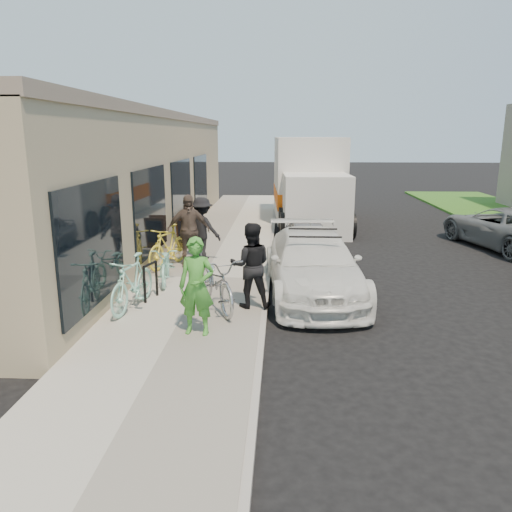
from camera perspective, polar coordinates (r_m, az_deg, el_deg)
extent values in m
plane|color=black|center=(9.21, 3.58, -8.65)|extent=(120.00, 120.00, 0.00)
cube|color=#A39F93|center=(12.17, -6.01, -2.75)|extent=(3.00, 34.00, 0.15)
cube|color=gray|center=(12.03, 1.31, -2.92)|extent=(0.12, 34.00, 0.13)
cube|color=tan|center=(17.37, -14.34, 8.28)|extent=(3.50, 20.00, 4.00)
cube|color=gray|center=(17.32, -14.76, 15.21)|extent=(3.60, 20.00, 0.25)
cube|color=black|center=(9.36, -18.10, 1.29)|extent=(0.06, 3.00, 2.20)
cube|color=black|center=(13.11, -11.93, 5.04)|extent=(0.06, 3.00, 2.20)
cube|color=black|center=(16.97, -8.50, 7.08)|extent=(0.06, 3.00, 2.20)
cube|color=black|center=(20.89, -6.34, 8.35)|extent=(0.06, 3.00, 2.20)
cylinder|color=black|center=(10.40, -12.62, -3.26)|extent=(0.05, 0.05, 0.75)
cylinder|color=black|center=(10.82, -11.30, -2.54)|extent=(0.05, 0.05, 0.75)
cylinder|color=black|center=(10.51, -12.05, -0.92)|extent=(0.18, 0.50, 0.05)
cube|color=black|center=(15.08, -7.98, 2.58)|extent=(0.59, 0.25, 0.96)
cube|color=black|center=(15.42, -7.77, 2.83)|extent=(0.59, 0.25, 0.96)
cube|color=black|center=(15.03, -8.01, 2.74)|extent=(0.47, 0.17, 0.69)
imported|color=white|center=(11.17, 6.53, -0.94)|extent=(2.31, 4.94, 1.39)
cylinder|color=black|center=(10.50, 6.80, 2.13)|extent=(1.10, 0.04, 0.04)
cylinder|color=black|center=(11.41, 6.50, 3.06)|extent=(1.10, 0.04, 0.04)
imported|color=#96979B|center=(14.72, 5.88, 2.04)|extent=(1.52, 3.33, 1.11)
cube|color=silver|center=(17.82, 6.87, 5.76)|extent=(2.38, 2.38, 2.16)
cube|color=black|center=(17.76, 6.92, 7.21)|extent=(2.11, 0.16, 1.03)
cube|color=silver|center=(21.13, 5.90, 8.87)|extent=(2.84, 4.90, 3.30)
cube|color=#D6570C|center=(21.20, 5.85, 6.87)|extent=(2.86, 4.92, 0.63)
cylinder|color=black|center=(17.26, 3.26, 3.48)|extent=(0.33, 0.92, 0.91)
cylinder|color=black|center=(17.53, 10.73, 3.41)|extent=(0.33, 0.92, 0.91)
cylinder|color=black|center=(18.50, 3.07, 4.16)|extent=(0.33, 0.92, 0.91)
cylinder|color=black|center=(18.74, 10.06, 4.09)|extent=(0.33, 0.92, 0.91)
cylinder|color=black|center=(22.77, 2.57, 5.95)|extent=(0.33, 0.92, 0.91)
cylinder|color=black|center=(22.98, 8.29, 5.89)|extent=(0.33, 0.92, 0.91)
imported|color=slate|center=(17.69, 26.63, 2.94)|extent=(3.21, 5.08, 1.31)
imported|color=#A9A9AB|center=(9.85, -4.55, -2.95)|extent=(1.50, 2.15, 1.07)
imported|color=#3E8E2F|center=(8.53, -6.80, -3.46)|extent=(0.66, 0.47, 1.70)
imported|color=black|center=(9.82, -0.61, -1.07)|extent=(0.87, 0.70, 1.70)
imported|color=#95DEC6|center=(10.07, -13.96, -2.96)|extent=(0.80, 1.84, 1.07)
imported|color=#95DEC6|center=(11.75, -10.25, -0.92)|extent=(0.82, 1.72, 0.87)
imported|color=yellow|center=(13.13, -10.02, 1.10)|extent=(1.08, 1.86, 1.08)
imported|color=black|center=(13.81, -6.20, 3.17)|extent=(1.26, 1.01, 1.71)
imported|color=#4F4138|center=(13.07, -7.75, 2.90)|extent=(1.18, 0.71, 1.87)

